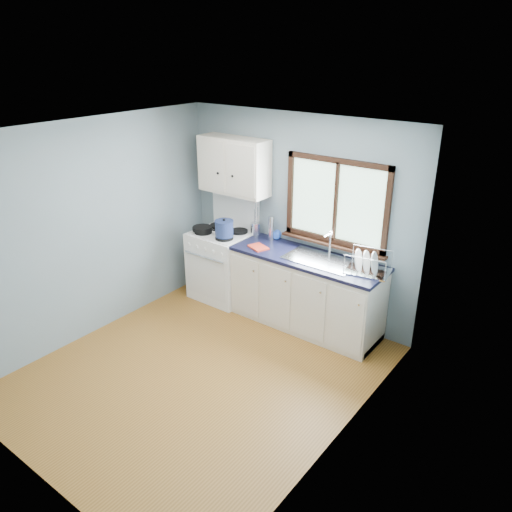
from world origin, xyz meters
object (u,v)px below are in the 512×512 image
Objects in this scene: skillet at (202,229)px; utensil_crock at (256,229)px; gas_range at (223,263)px; stockpot at (224,228)px; sink at (320,265)px; thermos at (271,228)px; base_cabinets at (306,295)px; dish_rack at (367,266)px.

utensil_crock is (0.59, 0.37, 0.02)m from skillet.
stockpot is at bearing -39.89° from gas_range.
sink is 1.70m from skillet.
sink is 0.88m from thermos.
base_cabinets is 1.62m from skillet.
base_cabinets is at bearing -15.24° from thermos.
gas_range is 0.55m from skillet.
skillet is (-0.20, -0.15, 0.49)m from gas_range.
base_cabinets is at bearing 179.87° from sink.
dish_rack is (1.39, -0.14, -0.09)m from thermos.
skillet is 1.30× the size of thermos.
stockpot is (-1.14, -0.16, 0.66)m from base_cabinets.
thermos is at bearing 16.73° from gas_range.
thermos is at bearing 34.83° from stockpot.
stockpot is at bearing -145.17° from thermos.
gas_range reaches higher than stockpot.
stockpot is at bearing -173.11° from sink.
thermos reaches higher than dish_rack.
utensil_crock reaches higher than dish_rack.
gas_range is 5.53× the size of stockpot.
skillet is at bearing -177.90° from stockpot.
sink reaches higher than dish_rack.
dish_rack is (1.64, -0.16, -0.02)m from utensil_crock.
gas_range is at bearing 23.04° from skillet.
base_cabinets is at bearing 0.82° from gas_range.
thermos is 1.40m from dish_rack.
skillet is 0.70m from utensil_crock.
sink is at bearing -12.08° from thermos.
gas_range is 0.68m from utensil_crock.
sink is 1.34m from stockpot.
utensil_crock is at bearing 175.37° from thermos.
gas_range reaches higher than utensil_crock.
gas_range is 0.61m from stockpot.
utensil_crock reaches higher than stockpot.
thermos reaches higher than sink.
gas_range is at bearing 171.05° from dish_rack.
utensil_crock is (-0.91, 0.20, 0.60)m from base_cabinets.
thermos is (-0.83, 0.18, 0.22)m from sink.
stockpot is (-1.32, -0.16, 0.21)m from sink.
thermos reaches higher than skillet.
dish_rack is (1.87, 0.19, -0.08)m from stockpot.
utensil_crock reaches higher than skillet.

